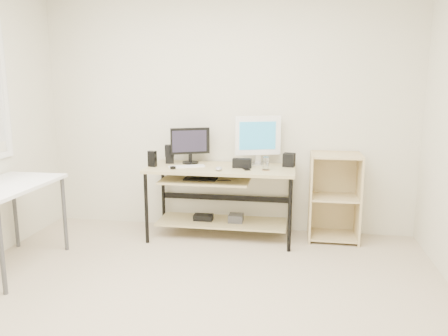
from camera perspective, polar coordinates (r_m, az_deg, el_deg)
room at (r=2.84m, az=-8.73°, el=5.33°), size 4.01×4.01×2.62m
desk at (r=4.50m, az=-0.70°, el=-2.50°), size 1.50×0.65×0.75m
side_table at (r=4.16m, az=-26.63°, el=-2.98°), size 0.60×1.00×0.75m
shelf_unit at (r=4.63m, az=14.17°, el=-3.56°), size 0.50×0.40×0.90m
black_monitor at (r=4.63m, az=-4.46°, el=3.26°), size 0.40×0.20×0.38m
white_imac at (r=4.54m, az=4.44°, el=4.08°), size 0.47×0.20×0.51m
keyboard at (r=4.47m, az=-4.89°, el=0.21°), size 0.38×0.24×0.01m
mouse at (r=4.27m, az=-0.69°, el=-0.08°), size 0.08×0.12×0.04m
center_speaker at (r=4.41m, az=2.36°, el=0.63°), size 0.19×0.09×0.09m
speaker_left at (r=4.69m, az=-7.12°, el=1.87°), size 0.12×0.12×0.20m
speaker_right at (r=4.52m, az=8.49°, el=1.06°), size 0.13×0.13×0.14m
audio_controller at (r=4.52m, az=-9.35°, el=1.20°), size 0.09×0.06×0.16m
volume_puck at (r=4.38m, az=-6.69°, el=0.03°), size 0.07×0.07×0.02m
smartphone at (r=4.32m, az=2.94°, el=-0.16°), size 0.09×0.12×0.01m
coaster at (r=4.31m, az=5.48°, el=-0.25°), size 0.11×0.11×0.01m
drinking_glass at (r=4.30m, az=5.50°, el=0.61°), size 0.08×0.08×0.13m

